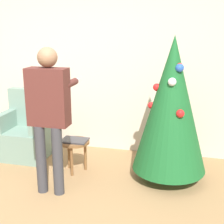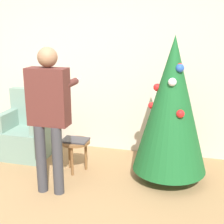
{
  "view_description": "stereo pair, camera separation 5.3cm",
  "coord_description": "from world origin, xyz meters",
  "px_view_note": "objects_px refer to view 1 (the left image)",
  "views": [
    {
      "loc": [
        1.38,
        -2.28,
        1.89
      ],
      "look_at": [
        0.55,
        1.07,
        0.93
      ],
      "focal_mm": 50.0,
      "sensor_mm": 36.0,
      "label": 1
    },
    {
      "loc": [
        1.43,
        -2.26,
        1.89
      ],
      "look_at": [
        0.55,
        1.07,
        0.93
      ],
      "focal_mm": 50.0,
      "sensor_mm": 36.0,
      "label": 2
    }
  ],
  "objects_px": {
    "christmas_tree": "(171,105)",
    "side_stool": "(75,146)",
    "person_standing": "(49,108)",
    "armchair": "(26,133)"
  },
  "relations": [
    {
      "from": "armchair",
      "to": "side_stool",
      "type": "relative_size",
      "value": 2.29
    },
    {
      "from": "christmas_tree",
      "to": "armchair",
      "type": "distance_m",
      "value": 2.2
    },
    {
      "from": "christmas_tree",
      "to": "side_stool",
      "type": "bearing_deg",
      "value": -175.43
    },
    {
      "from": "person_standing",
      "to": "side_stool",
      "type": "bearing_deg",
      "value": 80.85
    },
    {
      "from": "christmas_tree",
      "to": "side_stool",
      "type": "xyz_separation_m",
      "value": [
        -1.22,
        -0.1,
        -0.61
      ]
    },
    {
      "from": "person_standing",
      "to": "side_stool",
      "type": "xyz_separation_m",
      "value": [
        0.09,
        0.54,
        -0.65
      ]
    },
    {
      "from": "person_standing",
      "to": "side_stool",
      "type": "height_order",
      "value": "person_standing"
    },
    {
      "from": "christmas_tree",
      "to": "armchair",
      "type": "height_order",
      "value": "christmas_tree"
    },
    {
      "from": "armchair",
      "to": "side_stool",
      "type": "height_order",
      "value": "armchair"
    },
    {
      "from": "armchair",
      "to": "side_stool",
      "type": "distance_m",
      "value": 0.94
    }
  ]
}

